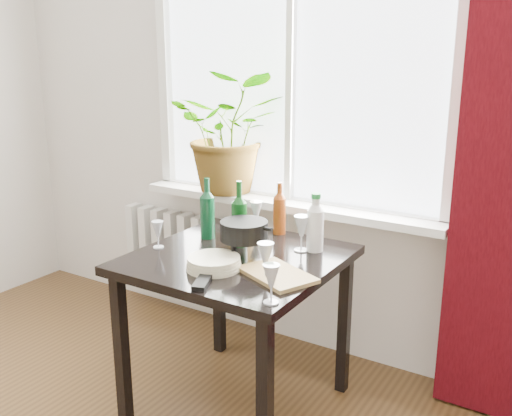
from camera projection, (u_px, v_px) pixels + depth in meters
The scene contains 18 objects.
window at pixel (293, 52), 2.86m from camera, with size 1.72×0.08×1.62m.
windowsill at pixel (284, 204), 3.01m from camera, with size 1.72×0.20×0.04m.
radiator at pixel (180, 255), 3.53m from camera, with size 0.80×0.10×0.55m.
table at pixel (237, 275), 2.51m from camera, with size 0.85×0.85×0.74m.
potted_plant at pixel (231, 132), 3.11m from camera, with size 0.60×0.52×0.66m, color #3F7920.
wine_bottle_left at pixel (207, 208), 2.69m from camera, with size 0.07×0.07×0.29m, color #0B3A1E, non-canonical shape.
wine_bottle_right at pixel (239, 214), 2.58m from camera, with size 0.07×0.07×0.30m, color #0B3D12, non-canonical shape.
bottle_amber at pixel (279, 208), 2.76m from camera, with size 0.06×0.06×0.26m, color maroon, non-canonical shape.
cleaning_bottle at pixel (315, 222), 2.51m from camera, with size 0.07×0.07×0.26m, color silver, non-canonical shape.
wineglass_front_right at pixel (266, 261), 2.20m from camera, with size 0.07×0.07×0.15m, color #B5BEC3, non-canonical shape.
wineglass_far_right at pixel (271, 284), 2.00m from camera, with size 0.06×0.06×0.15m, color #B5B9C3, non-canonical shape.
wineglass_back_center at pixel (301, 233), 2.53m from camera, with size 0.07×0.07×0.17m, color silver, non-canonical shape.
wineglass_back_left at pixel (256, 216), 2.82m from camera, with size 0.06×0.06×0.15m, color white, non-canonical shape.
wineglass_front_left at pixel (158, 234), 2.57m from camera, with size 0.05×0.05×0.13m, color silver, non-canonical shape.
plate_stack at pixel (214, 263), 2.33m from camera, with size 0.23×0.23×0.05m, color beige.
fondue_pot at pixel (244, 239), 2.46m from camera, with size 0.24×0.21×0.16m, color black, non-canonical shape.
tv_remote at pixel (203, 281), 2.19m from camera, with size 0.05×0.17×0.02m, color black.
cutting_board at pixel (277, 274), 2.25m from camera, with size 0.30×0.20×0.02m, color #A08048.
Camera 1 is at (1.41, -0.40, 1.60)m, focal length 40.00 mm.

